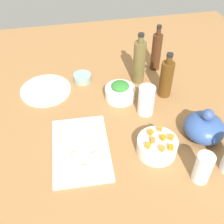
{
  "coord_description": "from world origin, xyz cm",
  "views": [
    {
      "loc": [
        84.65,
        -16.75,
        88.42
      ],
      "look_at": [
        0.0,
        0.0,
        8.0
      ],
      "focal_mm": 45.59,
      "sensor_mm": 36.0,
      "label": 1
    }
  ],
  "objects_px": {
    "bottle_2": "(139,62)",
    "cutting_board": "(81,149)",
    "drinking_glass_1": "(146,100)",
    "bowl_greens": "(120,93)",
    "bowl_carrots": "(157,146)",
    "bottle_1": "(156,51)",
    "teapot": "(204,127)",
    "plate_tofu": "(46,90)",
    "bowl_small_side": "(82,78)",
    "bottle_0": "(166,78)",
    "drinking_glass_2": "(203,168)"
  },
  "relations": [
    {
      "from": "cutting_board",
      "to": "plate_tofu",
      "type": "distance_m",
      "value": 0.41
    },
    {
      "from": "cutting_board",
      "to": "teapot",
      "type": "distance_m",
      "value": 0.49
    },
    {
      "from": "bottle_0",
      "to": "bottle_1",
      "type": "height_order",
      "value": "bottle_1"
    },
    {
      "from": "plate_tofu",
      "to": "teapot",
      "type": "relative_size",
      "value": 1.32
    },
    {
      "from": "cutting_board",
      "to": "drinking_glass_1",
      "type": "height_order",
      "value": "drinking_glass_1"
    },
    {
      "from": "bowl_carrots",
      "to": "drinking_glass_2",
      "type": "bearing_deg",
      "value": 37.98
    },
    {
      "from": "bowl_small_side",
      "to": "bottle_0",
      "type": "height_order",
      "value": "bottle_0"
    },
    {
      "from": "plate_tofu",
      "to": "teapot",
      "type": "bearing_deg",
      "value": 55.58
    },
    {
      "from": "cutting_board",
      "to": "bowl_small_side",
      "type": "relative_size",
      "value": 3.79
    },
    {
      "from": "bowl_small_side",
      "to": "bottle_1",
      "type": "height_order",
      "value": "bottle_1"
    },
    {
      "from": "teapot",
      "to": "bottle_0",
      "type": "distance_m",
      "value": 0.29
    },
    {
      "from": "bowl_carrots",
      "to": "bottle_1",
      "type": "relative_size",
      "value": 0.63
    },
    {
      "from": "plate_tofu",
      "to": "drinking_glass_2",
      "type": "relative_size",
      "value": 1.97
    },
    {
      "from": "bottle_2",
      "to": "cutting_board",
      "type": "bearing_deg",
      "value": -40.46
    },
    {
      "from": "teapot",
      "to": "bowl_greens",
      "type": "bearing_deg",
      "value": -137.86
    },
    {
      "from": "bowl_carrots",
      "to": "plate_tofu",
      "type": "bearing_deg",
      "value": -138.46
    },
    {
      "from": "cutting_board",
      "to": "bowl_carrots",
      "type": "height_order",
      "value": "bowl_carrots"
    },
    {
      "from": "cutting_board",
      "to": "plate_tofu",
      "type": "height_order",
      "value": "plate_tofu"
    },
    {
      "from": "teapot",
      "to": "bottle_0",
      "type": "height_order",
      "value": "bottle_0"
    },
    {
      "from": "bowl_carrots",
      "to": "drinking_glass_1",
      "type": "distance_m",
      "value": 0.23
    },
    {
      "from": "bowl_small_side",
      "to": "drinking_glass_2",
      "type": "relative_size",
      "value": 0.72
    },
    {
      "from": "plate_tofu",
      "to": "bowl_greens",
      "type": "distance_m",
      "value": 0.36
    },
    {
      "from": "bottle_1",
      "to": "cutting_board",
      "type": "bearing_deg",
      "value": -43.06
    },
    {
      "from": "bottle_0",
      "to": "drinking_glass_1",
      "type": "distance_m",
      "value": 0.16
    },
    {
      "from": "bowl_small_side",
      "to": "drinking_glass_2",
      "type": "height_order",
      "value": "drinking_glass_2"
    },
    {
      "from": "bowl_carrots",
      "to": "bottle_0",
      "type": "distance_m",
      "value": 0.36
    },
    {
      "from": "plate_tofu",
      "to": "drinking_glass_2",
      "type": "xyz_separation_m",
      "value": [
        0.6,
        0.52,
        0.05
      ]
    },
    {
      "from": "cutting_board",
      "to": "plate_tofu",
      "type": "xyz_separation_m",
      "value": [
        -0.39,
        -0.12,
        0.0
      ]
    },
    {
      "from": "bottle_2",
      "to": "drinking_glass_1",
      "type": "xyz_separation_m",
      "value": [
        0.23,
        -0.03,
        -0.04
      ]
    },
    {
      "from": "bowl_small_side",
      "to": "drinking_glass_2",
      "type": "xyz_separation_m",
      "value": [
        0.65,
        0.34,
        0.04
      ]
    },
    {
      "from": "bowl_carrots",
      "to": "bottle_2",
      "type": "xyz_separation_m",
      "value": [
        -0.45,
        0.05,
        0.08
      ]
    },
    {
      "from": "bowl_carrots",
      "to": "teapot",
      "type": "xyz_separation_m",
      "value": [
        -0.04,
        0.2,
        0.02
      ]
    },
    {
      "from": "plate_tofu",
      "to": "drinking_glass_2",
      "type": "height_order",
      "value": "drinking_glass_2"
    },
    {
      "from": "bowl_small_side",
      "to": "teapot",
      "type": "xyz_separation_m",
      "value": [
        0.47,
        0.43,
        0.03
      ]
    },
    {
      "from": "cutting_board",
      "to": "bottle_2",
      "type": "relative_size",
      "value": 1.29
    },
    {
      "from": "bowl_greens",
      "to": "drinking_glass_1",
      "type": "bearing_deg",
      "value": 36.89
    },
    {
      "from": "drinking_glass_2",
      "to": "plate_tofu",
      "type": "bearing_deg",
      "value": -139.28
    },
    {
      "from": "plate_tofu",
      "to": "bottle_2",
      "type": "xyz_separation_m",
      "value": [
        0.0,
        0.45,
        0.11
      ]
    },
    {
      "from": "plate_tofu",
      "to": "bowl_small_side",
      "type": "bearing_deg",
      "value": 104.8
    },
    {
      "from": "bottle_0",
      "to": "drinking_glass_2",
      "type": "xyz_separation_m",
      "value": [
        0.47,
        -0.03,
        -0.03
      ]
    },
    {
      "from": "bowl_carrots",
      "to": "teapot",
      "type": "bearing_deg",
      "value": 101.02
    },
    {
      "from": "bottle_0",
      "to": "bottle_1",
      "type": "bearing_deg",
      "value": 174.32
    },
    {
      "from": "plate_tofu",
      "to": "drinking_glass_1",
      "type": "relative_size",
      "value": 1.77
    },
    {
      "from": "plate_tofu",
      "to": "bowl_greens",
      "type": "xyz_separation_m",
      "value": [
        0.12,
        0.34,
        0.02
      ]
    },
    {
      "from": "plate_tofu",
      "to": "drinking_glass_1",
      "type": "bearing_deg",
      "value": 61.16
    },
    {
      "from": "bowl_greens",
      "to": "bottle_1",
      "type": "bearing_deg",
      "value": 131.12
    },
    {
      "from": "bowl_greens",
      "to": "teapot",
      "type": "distance_m",
      "value": 0.41
    },
    {
      "from": "drinking_glass_1",
      "to": "bowl_greens",
      "type": "bearing_deg",
      "value": -143.11
    },
    {
      "from": "teapot",
      "to": "drinking_glass_1",
      "type": "xyz_separation_m",
      "value": [
        -0.18,
        -0.18,
        0.01
      ]
    },
    {
      "from": "cutting_board",
      "to": "drinking_glass_1",
      "type": "relative_size",
      "value": 2.46
    }
  ]
}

